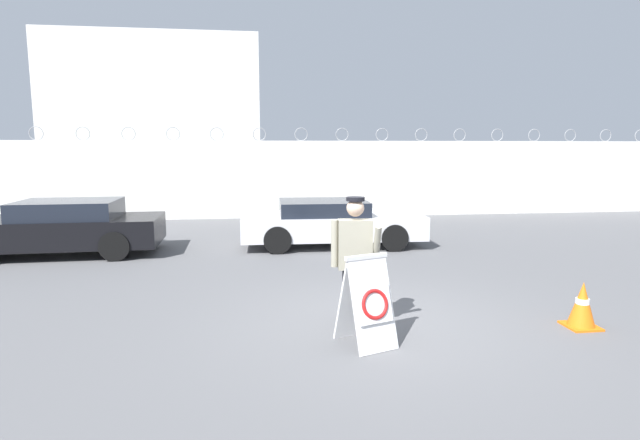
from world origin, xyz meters
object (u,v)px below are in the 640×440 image
at_px(security_guard, 355,257).
at_px(parked_car_rear_sedan, 330,222).
at_px(traffic_cone_near, 582,305).
at_px(parked_car_front_coupe, 61,228).
at_px(barricade_sign, 367,301).

height_order(security_guard, parked_car_rear_sedan, security_guard).
xyz_separation_m(traffic_cone_near, parked_car_front_coupe, (-8.87, 5.95, 0.32)).
distance_m(barricade_sign, parked_car_front_coupe, 8.47).
relative_size(barricade_sign, parked_car_front_coupe, 0.25).
distance_m(barricade_sign, parked_car_rear_sedan, 6.49).
bearing_deg(security_guard, traffic_cone_near, -0.64).
bearing_deg(barricade_sign, parked_car_rear_sedan, 65.62).
height_order(barricade_sign, parked_car_rear_sedan, parked_car_rear_sedan).
xyz_separation_m(security_guard, parked_car_rear_sedan, (0.58, 5.97, -0.43)).
xyz_separation_m(barricade_sign, security_guard, (-0.06, 0.51, 0.45)).
height_order(traffic_cone_near, parked_car_rear_sedan, parked_car_rear_sedan).
distance_m(barricade_sign, traffic_cone_near, 3.09).
xyz_separation_m(parked_car_front_coupe, parked_car_rear_sedan, (6.32, 0.30, -0.04)).
bearing_deg(parked_car_rear_sedan, security_guard, -94.01).
relative_size(security_guard, parked_car_rear_sedan, 0.40).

